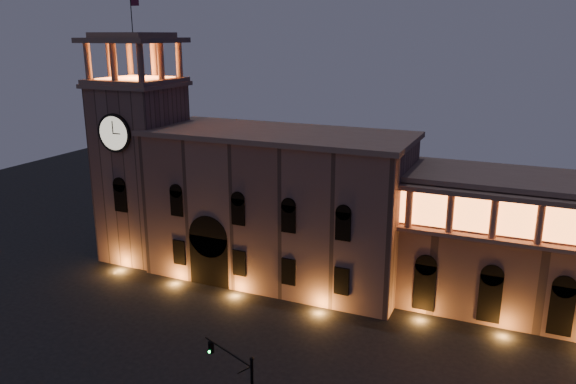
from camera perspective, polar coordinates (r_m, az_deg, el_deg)
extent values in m
plane|color=black|center=(51.25, -9.62, -17.86)|extent=(160.00, 160.00, 0.00)
cube|color=#78584E|center=(66.01, -1.03, -1.61)|extent=(30.00, 12.00, 17.00)
cube|color=#866A5C|center=(63.95, -1.07, 5.94)|extent=(30.80, 12.80, 0.60)
cube|color=black|center=(66.08, -7.75, -6.82)|extent=(5.00, 1.40, 6.00)
cylinder|color=black|center=(64.99, -7.84, -4.37)|extent=(5.00, 1.40, 5.00)
cube|color=orange|center=(66.00, -7.83, -7.04)|extent=(4.20, 0.20, 5.00)
cube|color=#78584E|center=(73.94, -14.53, 1.79)|extent=(9.00, 9.00, 22.00)
cube|color=#866A5C|center=(72.17, -15.14, 10.49)|extent=(9.80, 9.80, 0.50)
cylinder|color=black|center=(69.23, -17.24, 5.74)|extent=(4.60, 0.35, 4.60)
cylinder|color=beige|center=(69.12, -17.31, 5.72)|extent=(4.00, 0.12, 4.00)
cube|color=#866A5C|center=(72.13, -15.17, 10.88)|extent=(9.40, 9.40, 0.50)
cube|color=orange|center=(72.11, -15.19, 11.12)|extent=(6.80, 6.80, 0.15)
cylinder|color=#866A5C|center=(71.58, -19.67, 12.38)|extent=(0.76, 0.76, 4.20)
cylinder|color=#866A5C|center=(69.06, -17.31, 12.49)|extent=(0.76, 0.76, 4.20)
cylinder|color=#866A5C|center=(66.66, -14.76, 12.59)|extent=(0.76, 0.76, 4.20)
cylinder|color=#866A5C|center=(77.33, -15.78, 12.88)|extent=(0.76, 0.76, 4.20)
cylinder|color=#866A5C|center=(75.00, -13.46, 12.96)|extent=(0.76, 0.76, 4.20)
cylinder|color=#866A5C|center=(72.79, -11.00, 13.03)|extent=(0.76, 0.76, 4.20)
cylinder|color=#866A5C|center=(74.41, -17.65, 12.64)|extent=(0.76, 0.76, 4.20)
cylinder|color=#866A5C|center=(69.69, -12.80, 12.82)|extent=(0.76, 0.76, 4.20)
cube|color=#866A5C|center=(71.93, -15.45, 14.65)|extent=(9.80, 9.80, 0.60)
cube|color=#866A5C|center=(71.93, -15.48, 15.12)|extent=(7.50, 7.50, 0.60)
cylinder|color=black|center=(71.96, -15.62, 16.95)|extent=(0.10, 0.10, 4.00)
plane|color=#511730|center=(71.65, -15.32, 18.10)|extent=(1.20, 0.00, 1.20)
cylinder|color=#866A5C|center=(57.22, 12.19, -1.57)|extent=(0.70, 0.70, 4.00)
cylinder|color=#866A5C|center=(56.64, 16.15, -2.03)|extent=(0.70, 0.70, 4.00)
cylinder|color=#866A5C|center=(56.34, 20.18, -2.48)|extent=(0.70, 0.70, 4.00)
cylinder|color=#866A5C|center=(56.31, 24.23, -2.92)|extent=(0.70, 0.70, 4.00)
sphere|color=black|center=(38.83, -3.72, -16.56)|extent=(0.29, 0.29, 0.29)
cylinder|color=black|center=(40.91, -6.15, -15.83)|extent=(4.87, 2.15, 0.13)
cube|color=black|center=(42.57, -7.82, -15.36)|extent=(0.40, 0.39, 0.89)
cylinder|color=#0CE53F|center=(42.64, -8.00, -15.77)|extent=(0.21, 0.15, 0.19)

